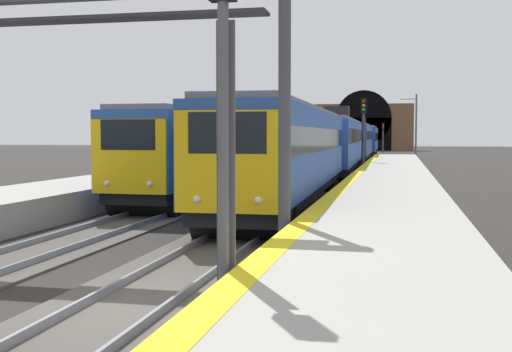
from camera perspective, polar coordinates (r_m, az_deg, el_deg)
ground_plane at (r=11.26m, az=-11.23°, el=-11.50°), size 320.00×320.00×0.00m
platform_right at (r=10.25m, az=10.09°, el=-10.14°), size 112.00×3.88×0.99m
platform_right_edge_strip at (r=10.34m, az=0.64°, el=-7.12°), size 112.00×0.50×0.01m
track_main_line at (r=11.25m, az=-11.23°, el=-11.30°), size 160.00×3.04×0.21m
train_main_approaching at (r=57.67m, az=8.01°, el=2.97°), size 82.95×3.23×4.94m
train_adjacent_platform at (r=51.14m, az=2.66°, el=2.88°), size 59.94×3.37×4.88m
railway_signal_near at (r=9.56m, az=-2.84°, el=7.22°), size 0.39×0.38×5.88m
railway_signal_mid at (r=47.23m, az=9.34°, el=4.04°), size 0.39×0.38×5.49m
railway_signal_far at (r=104.81m, az=11.01°, el=3.55°), size 0.39×0.38×4.79m
overhead_signal_gantry at (r=15.95m, az=-11.99°, el=10.59°), size 0.70×8.25×6.45m
tunnel_portal at (r=123.85m, az=9.37°, el=4.23°), size 2.34×18.13×11.13m
catenary_mast_near at (r=81.93m, az=13.75°, el=4.29°), size 0.22×2.06×7.85m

